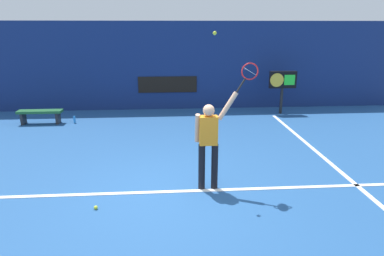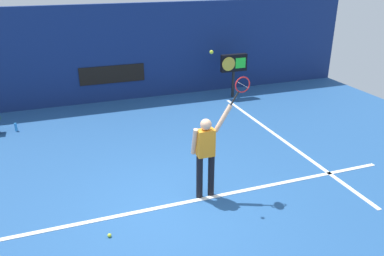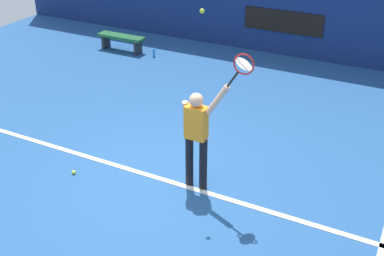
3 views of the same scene
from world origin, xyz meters
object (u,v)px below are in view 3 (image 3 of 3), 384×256
(spare_ball, at_px, (74,172))
(court_bench, at_px, (121,39))
(water_bottle, at_px, (154,52))
(tennis_player, at_px, (197,133))
(tennis_racket, at_px, (243,66))
(tennis_ball, at_px, (202,11))

(spare_ball, bearing_deg, court_bench, 116.84)
(water_bottle, bearing_deg, tennis_player, -52.38)
(court_bench, bearing_deg, water_bottle, 0.00)
(court_bench, height_order, spare_ball, court_bench)
(water_bottle, relative_size, spare_ball, 3.53)
(tennis_racket, height_order, court_bench, tennis_racket)
(tennis_racket, relative_size, court_bench, 0.43)
(spare_ball, bearing_deg, tennis_ball, 16.99)
(tennis_player, height_order, tennis_ball, tennis_ball)
(tennis_player, distance_m, court_bench, 7.01)
(tennis_player, bearing_deg, tennis_ball, -6.46)
(tennis_player, relative_size, water_bottle, 8.04)
(tennis_player, relative_size, court_bench, 1.38)
(tennis_racket, bearing_deg, spare_ball, -166.66)
(tennis_ball, bearing_deg, water_bottle, 128.10)
(tennis_ball, relative_size, spare_ball, 1.00)
(court_bench, bearing_deg, spare_ball, -63.16)
(tennis_ball, relative_size, water_bottle, 0.28)
(tennis_ball, xyz_separation_m, spare_ball, (-2.12, -0.65, -2.91))
(tennis_racket, xyz_separation_m, spare_ball, (-2.75, -0.65, -2.22))
(court_bench, bearing_deg, tennis_racket, -41.61)
(spare_ball, bearing_deg, tennis_player, 17.79)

